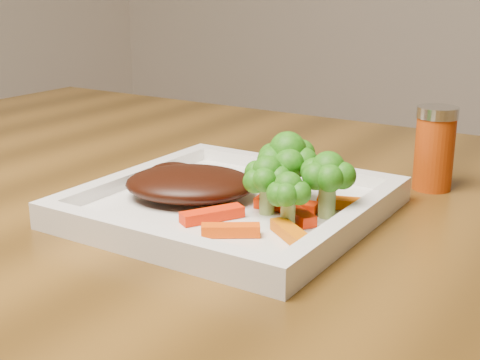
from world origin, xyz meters
The scene contains 14 objects.
plate centered at (-0.10, 0.01, 0.76)m, with size 0.27×0.27×0.01m, color white.
steak centered at (-0.15, 0.00, 0.78)m, with size 0.13×0.10×0.03m, color black.
broccoli_0 centered at (-0.06, 0.04, 0.80)m, with size 0.07×0.07×0.07m, color #1B5B0F, non-canonical shape.
broccoli_1 centered at (-0.01, 0.03, 0.79)m, with size 0.06×0.06×0.06m, color #146C12, non-canonical shape.
broccoli_2 centered at (-0.03, -0.02, 0.79)m, with size 0.05×0.05×0.06m, color #2B5B0F, non-canonical shape.
broccoli_3 centered at (-0.06, 0.00, 0.79)m, with size 0.05×0.05×0.06m, color #106011, non-canonical shape.
carrot_0 centered at (-0.06, -0.06, 0.77)m, with size 0.05×0.01×0.01m, color #F64A04.
carrot_1 centered at (-0.01, -0.04, 0.77)m, with size 0.05×0.01×0.01m, color #D06003.
carrot_2 centered at (-0.09, -0.04, 0.77)m, with size 0.06×0.02×0.01m, color red.
carrot_3 centered at (0.00, 0.06, 0.77)m, with size 0.06×0.02×0.01m, color #FF6604.
carrot_4 centered at (-0.09, 0.08, 0.77)m, with size 0.05×0.01×0.01m, color #E75003.
carrot_5 centered at (-0.03, 0.00, 0.77)m, with size 0.05×0.01×0.01m, color red.
carrot_6 centered at (-0.05, 0.02, 0.77)m, with size 0.06×0.02×0.01m, color #F62D04.
spice_shaker centered at (0.04, 0.20, 0.80)m, with size 0.04×0.04×0.09m, color #9F3608.
Camera 1 is at (0.24, -0.51, 0.98)m, focal length 50.00 mm.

